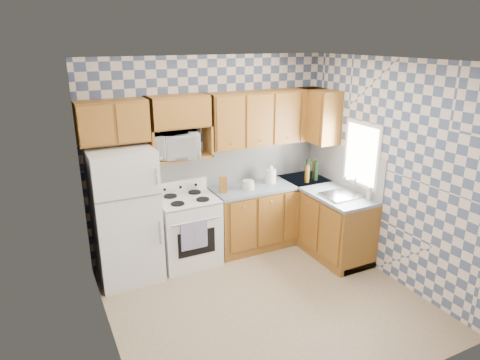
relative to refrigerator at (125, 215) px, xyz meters
name	(u,v)px	position (x,y,z in m)	size (l,w,h in m)	color
floor	(265,300)	(1.27, -1.25, -0.84)	(3.40, 3.40, 0.00)	#7E6D4E
back_wall	(210,156)	(1.27, 0.35, 0.51)	(3.40, 0.02, 2.70)	#4A5977
right_wall	(387,171)	(2.97, -1.25, 0.51)	(0.02, 3.20, 2.70)	#4A5977
backsplash_back	(236,163)	(1.68, 0.34, 0.36)	(2.60, 0.01, 0.56)	silver
backsplash_right	(343,166)	(2.96, -0.45, 0.36)	(0.01, 1.60, 0.56)	silver
refrigerator	(125,215)	(0.00, 0.00, 0.00)	(0.75, 0.70, 1.68)	silver
stove_body	(188,231)	(0.80, 0.03, -0.39)	(0.76, 0.65, 0.90)	silver
cooktop	(187,199)	(0.80, 0.03, 0.07)	(0.76, 0.65, 0.03)	silver
backguard	(179,186)	(0.80, 0.30, 0.16)	(0.76, 0.08, 0.17)	silver
dish_towel_left	(188,237)	(0.68, -0.32, -0.30)	(0.18, 0.03, 0.37)	navy
dish_towel_right	(201,234)	(0.86, -0.32, -0.30)	(0.18, 0.03, 0.37)	navy
base_cabinets_back	(271,214)	(2.10, 0.05, -0.40)	(1.75, 0.60, 0.88)	brown
base_cabinets_right	(323,219)	(2.67, -0.45, -0.40)	(0.60, 1.60, 0.88)	brown
countertop_back	(271,185)	(2.10, 0.05, 0.06)	(1.77, 0.63, 0.04)	slate
countertop_right	(325,189)	(2.67, -0.45, 0.06)	(0.63, 1.60, 0.04)	slate
upper_cabinets_back	(268,117)	(2.10, 0.19, 1.01)	(1.75, 0.33, 0.74)	brown
upper_cabinets_fridge	(112,122)	(-0.02, 0.19, 1.13)	(0.82, 0.33, 0.50)	brown
upper_cabinets_right	(318,116)	(2.81, 0.00, 1.01)	(0.33, 0.70, 0.74)	brown
microwave_shelf	(181,157)	(0.80, 0.19, 0.60)	(0.80, 0.33, 0.03)	brown
microwave	(176,145)	(0.74, 0.16, 0.77)	(0.58, 0.39, 0.32)	silver
sink	(341,195)	(2.67, -0.80, 0.09)	(0.48, 0.40, 0.03)	#B7B7BC
window	(362,155)	(2.96, -0.80, 0.61)	(0.02, 0.66, 0.86)	white
bottle_0	(308,170)	(2.65, -0.06, 0.23)	(0.07, 0.07, 0.30)	black
bottle_1	(316,171)	(2.75, -0.12, 0.22)	(0.07, 0.07, 0.28)	black
bottle_2	(315,169)	(2.80, -0.02, 0.21)	(0.07, 0.07, 0.26)	brown
bottle_3	(307,174)	(2.58, -0.14, 0.20)	(0.07, 0.07, 0.24)	brown
knife_block	(223,185)	(1.32, 0.01, 0.19)	(0.10, 0.10, 0.21)	brown
electric_kettle	(271,176)	(2.10, 0.08, 0.18)	(0.16, 0.16, 0.20)	silver
food_containers	(248,185)	(1.69, -0.01, 0.14)	(0.18, 0.18, 0.12)	beige
soap_bottle	(369,194)	(2.89, -1.08, 0.17)	(0.06, 0.06, 0.17)	beige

